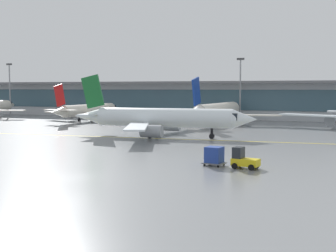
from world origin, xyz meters
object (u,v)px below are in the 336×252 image
object	(u,v)px
gate_airplane_2	(217,110)
cargo_dolly_lead	(214,155)
baggage_tug	(243,160)
gate_airplane_1	(88,110)
apron_light_mast_0	(10,87)
taxiing_regional_jet	(162,118)
apron_light_mast_1	(240,87)

from	to	relation	value
gate_airplane_2	cargo_dolly_lead	bearing A→B (deg)	-160.62
baggage_tug	cargo_dolly_lead	distance (m)	3.14
gate_airplane_1	apron_light_mast_0	world-z (taller)	apron_light_mast_0
gate_airplane_1	apron_light_mast_0	size ratio (longest dim) A/B	1.78
taxiing_regional_jet	gate_airplane_1	bearing A→B (deg)	133.44
cargo_dolly_lead	taxiing_regional_jet	bearing A→B (deg)	132.51
gate_airplane_2	apron_light_mast_1	xyz separation A→B (m)	(2.33, 12.40, 5.20)
gate_airplane_1	baggage_tug	xyz separation A→B (m)	(47.19, -49.24, -1.75)
cargo_dolly_lead	apron_light_mast_0	distance (m)	99.27
taxiing_regional_jet	baggage_tug	xyz separation A→B (m)	(18.03, -23.50, -2.16)
cargo_dolly_lead	apron_light_mast_1	size ratio (longest dim) A/B	0.16
apron_light_mast_0	apron_light_mast_1	size ratio (longest dim) A/B	0.99
apron_light_mast_0	taxiing_regional_jet	bearing A→B (deg)	-31.41
gate_airplane_2	apron_light_mast_1	world-z (taller)	apron_light_mast_1
gate_airplane_2	taxiing_regional_jet	xyz separation A→B (m)	(-1.64, -28.10, 0.03)
apron_light_mast_1	gate_airplane_1	bearing A→B (deg)	-155.98
gate_airplane_1	gate_airplane_2	distance (m)	30.89
baggage_tug	apron_light_mast_1	bearing A→B (deg)	111.88
apron_light_mast_1	taxiing_regional_jet	bearing A→B (deg)	-95.60
gate_airplane_2	gate_airplane_1	bearing A→B (deg)	99.17
gate_airplane_1	apron_light_mast_0	distance (m)	36.34
gate_airplane_1	cargo_dolly_lead	bearing A→B (deg)	-133.82
apron_light_mast_1	baggage_tug	bearing A→B (deg)	-77.61
gate_airplane_2	baggage_tug	size ratio (longest dim) A/B	10.89
apron_light_mast_1	apron_light_mast_0	bearing A→B (deg)	-178.15
taxiing_regional_jet	cargo_dolly_lead	xyz separation A→B (m)	(14.94, -22.98, -1.99)
gate_airplane_1	apron_light_mast_1	xyz separation A→B (m)	(33.13, 14.76, 5.57)
baggage_tug	gate_airplane_1	bearing A→B (deg)	143.27
cargo_dolly_lead	gate_airplane_2	bearing A→B (deg)	114.08
taxiing_regional_jet	apron_light_mast_1	world-z (taller)	apron_light_mast_1
gate_airplane_2	baggage_tug	bearing A→B (deg)	-157.58
baggage_tug	apron_light_mast_1	distance (m)	65.94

